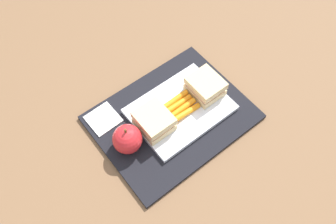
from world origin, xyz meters
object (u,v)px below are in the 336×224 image
(carrot_sticks_bundle, at_px, (180,106))
(sandwich_half_right, at_px, (154,121))
(paper_napkin, at_px, (103,119))
(apple, at_px, (127,139))
(food_tray, at_px, (180,109))
(sandwich_half_left, at_px, (205,86))

(carrot_sticks_bundle, bearing_deg, sandwich_half_right, 0.18)
(sandwich_half_right, height_order, paper_napkin, sandwich_half_right)
(sandwich_half_right, distance_m, apple, 0.07)
(carrot_sticks_bundle, height_order, apple, apple)
(carrot_sticks_bundle, bearing_deg, apple, 0.09)
(paper_napkin, bearing_deg, carrot_sticks_bundle, 149.32)
(apple, bearing_deg, carrot_sticks_bundle, -179.91)
(food_tray, height_order, apple, apple)
(apple, bearing_deg, paper_napkin, -85.24)
(apple, distance_m, paper_napkin, 0.10)
(food_tray, xyz_separation_m, sandwich_half_left, (-0.08, 0.00, 0.03))
(carrot_sticks_bundle, bearing_deg, food_tray, 32.20)
(sandwich_half_left, height_order, apple, apple)
(carrot_sticks_bundle, distance_m, apple, 0.15)
(carrot_sticks_bundle, bearing_deg, sandwich_half_left, 179.82)
(paper_napkin, bearing_deg, apple, 94.76)
(sandwich_half_right, height_order, apple, apple)
(food_tray, height_order, paper_napkin, food_tray)
(food_tray, distance_m, paper_napkin, 0.19)
(sandwich_half_left, distance_m, carrot_sticks_bundle, 0.08)
(sandwich_half_left, height_order, paper_napkin, sandwich_half_left)
(carrot_sticks_bundle, relative_size, paper_napkin, 1.10)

